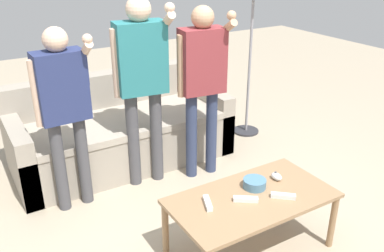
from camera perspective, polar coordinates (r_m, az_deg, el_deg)
name	(u,v)px	position (r m, az deg, el deg)	size (l,w,h in m)	color
ground_plane	(222,238)	(3.07, 4.14, -15.06)	(12.00, 12.00, 0.00)	tan
couch	(121,132)	(3.99, -9.73, -0.79)	(1.98, 0.87, 0.79)	#9E9384
coffee_table	(252,203)	(2.77, 8.19, -10.40)	(1.07, 0.57, 0.43)	#997551
snack_bowl	(255,183)	(2.82, 8.57, -7.78)	(0.15, 0.15, 0.06)	teal
game_remote_nunchuk	(277,176)	(2.94, 11.51, -6.79)	(0.06, 0.09, 0.05)	white
player_left	(63,100)	(3.12, -17.23, 3.41)	(0.42, 0.28, 1.41)	#47474C
player_center	(142,72)	(3.33, -6.91, 7.34)	(0.46, 0.36, 1.57)	#47474C
player_right	(202,74)	(3.44, 1.42, 7.15)	(0.44, 0.33, 1.48)	#2D3856
game_remote_wand_near	(246,199)	(2.68, 7.38, -9.92)	(0.15, 0.12, 0.03)	white
game_remote_wand_far	(283,196)	(2.75, 12.40, -9.34)	(0.14, 0.13, 0.03)	white
game_remote_wand_spare	(208,203)	(2.63, 2.16, -10.51)	(0.09, 0.15, 0.03)	white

